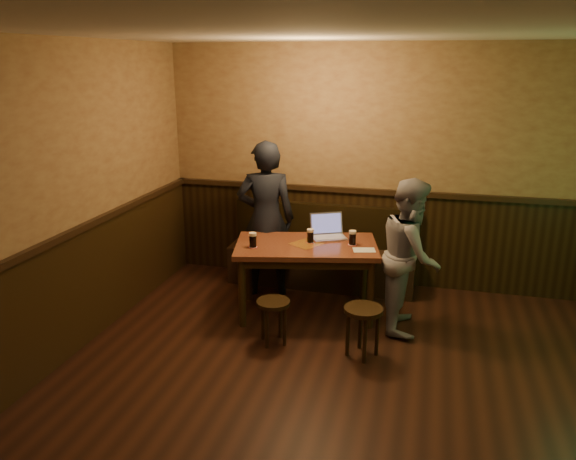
% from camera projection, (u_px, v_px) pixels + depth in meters
% --- Properties ---
extents(room, '(5.04, 6.04, 2.84)m').
position_uv_depth(room, '(335.00, 267.00, 3.99)').
color(room, black).
rests_on(room, ground).
extents(bench, '(2.20, 0.50, 0.95)m').
position_uv_depth(bench, '(322.00, 259.00, 6.73)').
color(bench, black).
rests_on(bench, ground).
extents(pub_table, '(1.60, 1.13, 0.78)m').
position_uv_depth(pub_table, '(306.00, 253.00, 5.84)').
color(pub_table, '#5D291A').
rests_on(pub_table, ground).
extents(stool_left, '(0.39, 0.39, 0.43)m').
position_uv_depth(stool_left, '(273.00, 309.00, 5.30)').
color(stool_left, black).
rests_on(stool_left, ground).
extents(stool_right, '(0.44, 0.44, 0.48)m').
position_uv_depth(stool_right, '(363.00, 317.00, 5.06)').
color(stool_right, black).
rests_on(stool_right, ground).
extents(pint_left, '(0.10, 0.10, 0.16)m').
position_uv_depth(pint_left, '(253.00, 240.00, 5.69)').
color(pint_left, maroon).
rests_on(pint_left, pub_table).
extents(pint_mid, '(0.09, 0.09, 0.15)m').
position_uv_depth(pint_mid, '(310.00, 236.00, 5.83)').
color(pint_mid, maroon).
rests_on(pint_mid, pub_table).
extents(pint_right, '(0.10, 0.10, 0.15)m').
position_uv_depth(pint_right, '(352.00, 238.00, 5.76)').
color(pint_right, maroon).
rests_on(pint_right, pub_table).
extents(laptop, '(0.44, 0.41, 0.25)m').
position_uv_depth(laptop, '(328.00, 231.00, 6.02)').
color(laptop, silver).
rests_on(laptop, pub_table).
extents(menu, '(0.25, 0.20, 0.00)m').
position_uv_depth(menu, '(364.00, 250.00, 5.62)').
color(menu, silver).
rests_on(menu, pub_table).
extents(person_suit, '(0.74, 0.58, 1.78)m').
position_uv_depth(person_suit, '(266.00, 219.00, 6.30)').
color(person_suit, black).
rests_on(person_suit, ground).
extents(person_grey, '(0.61, 0.77, 1.53)m').
position_uv_depth(person_grey, '(410.00, 255.00, 5.51)').
color(person_grey, gray).
rests_on(person_grey, ground).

